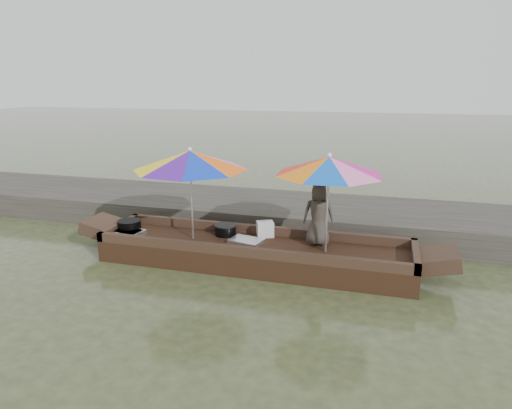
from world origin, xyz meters
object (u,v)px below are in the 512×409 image
(supply_bag, at_px, (265,229))
(umbrella_stern, at_px, (327,204))
(cooking_pot, at_px, (129,226))
(umbrella_bow, at_px, (191,194))
(boat_hull, at_px, (254,254))
(tray_scallop, at_px, (246,241))
(vendor, at_px, (318,214))
(tray_crayfish, at_px, (128,233))
(charcoal_grill, at_px, (225,230))

(supply_bag, distance_m, umbrella_stern, 1.35)
(supply_bag, relative_size, umbrella_stern, 0.17)
(supply_bag, bearing_deg, umbrella_stern, -21.83)
(cooking_pot, height_order, umbrella_stern, umbrella_stern)
(cooking_pot, height_order, umbrella_bow, umbrella_bow)
(boat_hull, bearing_deg, umbrella_stern, 0.00)
(tray_scallop, relative_size, vendor, 0.51)
(tray_crayfish, relative_size, supply_bag, 1.90)
(tray_scallop, bearing_deg, vendor, 11.74)
(tray_crayfish, xyz_separation_m, umbrella_bow, (1.15, 0.18, 0.73))
(boat_hull, distance_m, supply_bag, 0.54)
(vendor, bearing_deg, umbrella_bow, 3.82)
(cooking_pot, relative_size, umbrella_stern, 0.25)
(charcoal_grill, xyz_separation_m, umbrella_bow, (-0.47, -0.32, 0.69))
(cooking_pot, xyz_separation_m, vendor, (3.29, 0.28, 0.41))
(boat_hull, relative_size, tray_scallop, 9.59)
(tray_scallop, xyz_separation_m, vendor, (1.14, 0.24, 0.49))
(boat_hull, relative_size, umbrella_stern, 3.10)
(cooking_pot, bearing_deg, boat_hull, 0.01)
(charcoal_grill, distance_m, umbrella_bow, 0.89)
(tray_crayfish, height_order, umbrella_bow, umbrella_bow)
(charcoal_grill, bearing_deg, tray_crayfish, -162.94)
(boat_hull, height_order, cooking_pot, cooking_pot)
(supply_bag, xyz_separation_m, umbrella_stern, (1.10, -0.44, 0.65))
(supply_bag, xyz_separation_m, vendor, (0.93, -0.16, 0.39))
(boat_hull, bearing_deg, charcoal_grill, 152.58)
(cooking_pot, xyz_separation_m, tray_crayfish, (0.07, -0.18, -0.06))
(tray_crayfish, relative_size, charcoal_grill, 1.47)
(boat_hull, bearing_deg, cooking_pot, -179.99)
(boat_hull, distance_m, umbrella_stern, 1.50)
(vendor, bearing_deg, cooking_pot, 1.04)
(cooking_pot, bearing_deg, tray_scallop, 1.08)
(tray_crayfish, distance_m, umbrella_stern, 3.47)
(boat_hull, distance_m, cooking_pot, 2.32)
(cooking_pot, distance_m, umbrella_stern, 3.53)
(vendor, relative_size, umbrella_bow, 0.55)
(cooking_pot, bearing_deg, supply_bag, 10.56)
(charcoal_grill, height_order, supply_bag, supply_bag)
(cooking_pot, relative_size, tray_scallop, 0.76)
(vendor, relative_size, umbrella_stern, 0.63)
(tray_scallop, distance_m, supply_bag, 0.46)
(charcoal_grill, relative_size, umbrella_stern, 0.22)
(charcoal_grill, distance_m, umbrella_stern, 1.93)
(boat_hull, xyz_separation_m, umbrella_bow, (-1.08, 0.00, 0.95))
(cooking_pot, bearing_deg, charcoal_grill, 10.74)
(tray_scallop, bearing_deg, supply_bag, 61.97)
(tray_crayfish, distance_m, umbrella_bow, 1.37)
(boat_hull, xyz_separation_m, supply_bag, (0.06, 0.44, 0.30))
(tray_crayfish, bearing_deg, boat_hull, 4.52)
(tray_crayfish, xyz_separation_m, charcoal_grill, (1.61, 0.50, 0.04))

